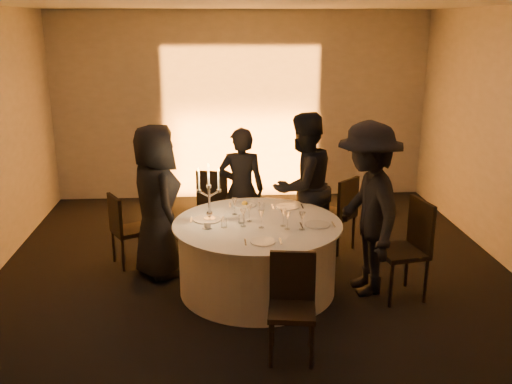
{
  "coord_description": "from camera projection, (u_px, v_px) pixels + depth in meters",
  "views": [
    {
      "loc": [
        -0.42,
        -5.67,
        2.82
      ],
      "look_at": [
        0.0,
        0.2,
        1.05
      ],
      "focal_mm": 40.0,
      "sensor_mm": 36.0,
      "label": 1
    }
  ],
  "objects": [
    {
      "name": "floor",
      "position": [
        257.0,
        289.0,
        6.26
      ],
      "size": [
        7.0,
        7.0,
        0.0
      ],
      "primitive_type": "plane",
      "color": "black",
      "rests_on": "ground"
    },
    {
      "name": "ceiling",
      "position": [
        258.0,
        1.0,
        5.4
      ],
      "size": [
        7.0,
        7.0,
        0.0
      ],
      "primitive_type": "plane",
      "rotation": [
        3.14,
        0.0,
        0.0
      ],
      "color": "silver",
      "rests_on": "wall_back"
    },
    {
      "name": "wall_back",
      "position": [
        241.0,
        107.0,
        9.17
      ],
      "size": [
        7.0,
        0.0,
        7.0
      ],
      "primitive_type": "plane",
      "rotation": [
        1.57,
        0.0,
        0.0
      ],
      "color": "#ADA9A0",
      "rests_on": "floor"
    },
    {
      "name": "wall_front",
      "position": [
        317.0,
        336.0,
        2.48
      ],
      "size": [
        7.0,
        0.0,
        7.0
      ],
      "primitive_type": "plane",
      "rotation": [
        -1.57,
        0.0,
        0.0
      ],
      "color": "#ADA9A0",
      "rests_on": "floor"
    },
    {
      "name": "uplighter_fixture",
      "position": [
        243.0,
        198.0,
        9.3
      ],
      "size": [
        0.25,
        0.12,
        0.1
      ],
      "primitive_type": "cube",
      "color": "black",
      "rests_on": "floor"
    },
    {
      "name": "banquet_table",
      "position": [
        257.0,
        256.0,
        6.15
      ],
      "size": [
        1.8,
        1.8,
        0.77
      ],
      "color": "black",
      "rests_on": "floor"
    },
    {
      "name": "chair_left",
      "position": [
        124.0,
        226.0,
        6.74
      ],
      "size": [
        0.52,
        0.52,
        0.88
      ],
      "rotation": [
        0.0,
        0.0,
        2.07
      ],
      "color": "black",
      "rests_on": "floor"
    },
    {
      "name": "chair_back_left",
      "position": [
        214.0,
        199.0,
        7.62
      ],
      "size": [
        0.51,
        0.51,
        0.95
      ],
      "rotation": [
        0.0,
        0.0,
        2.89
      ],
      "color": "black",
      "rests_on": "floor"
    },
    {
      "name": "chair_back_right",
      "position": [
        340.0,
        210.0,
        7.15
      ],
      "size": [
        0.6,
        0.6,
        0.97
      ],
      "rotation": [
        0.0,
        0.0,
        -2.36
      ],
      "color": "black",
      "rests_on": "floor"
    },
    {
      "name": "chair_right",
      "position": [
        409.0,
        243.0,
        5.94
      ],
      "size": [
        0.54,
        0.54,
        1.06
      ],
      "rotation": [
        0.0,
        0.0,
        -1.38
      ],
      "color": "black",
      "rests_on": "floor"
    },
    {
      "name": "chair_front",
      "position": [
        292.0,
        299.0,
        4.92
      ],
      "size": [
        0.45,
        0.46,
        0.91
      ],
      "rotation": [
        0.0,
        0.0,
        -0.15
      ],
      "color": "black",
      "rests_on": "floor"
    },
    {
      "name": "guest_left",
      "position": [
        156.0,
        202.0,
        6.4
      ],
      "size": [
        0.86,
        1.01,
        1.75
      ],
      "primitive_type": "imported",
      "rotation": [
        0.0,
        0.0,
        1.99
      ],
      "color": "black",
      "rests_on": "floor"
    },
    {
      "name": "guest_back_left",
      "position": [
        241.0,
        190.0,
        7.15
      ],
      "size": [
        0.61,
        0.43,
        1.58
      ],
      "primitive_type": "imported",
      "rotation": [
        0.0,
        0.0,
        3.05
      ],
      "color": "black",
      "rests_on": "floor"
    },
    {
      "name": "guest_back_right",
      "position": [
        303.0,
        187.0,
        6.87
      ],
      "size": [
        1.11,
        1.07,
        1.81
      ],
      "primitive_type": "imported",
      "rotation": [
        0.0,
        0.0,
        -2.52
      ],
      "color": "black",
      "rests_on": "floor"
    },
    {
      "name": "guest_right",
      "position": [
        367.0,
        209.0,
        5.97
      ],
      "size": [
        0.8,
        1.26,
        1.86
      ],
      "primitive_type": "imported",
      "rotation": [
        0.0,
        0.0,
        -1.48
      ],
      "color": "black",
      "rests_on": "floor"
    },
    {
      "name": "plate_left",
      "position": [
        207.0,
        220.0,
        6.11
      ],
      "size": [
        0.36,
        0.3,
        0.01
      ],
      "color": "white",
      "rests_on": "banquet_table"
    },
    {
      "name": "plate_back_left",
      "position": [
        245.0,
        204.0,
        6.6
      ],
      "size": [
        0.35,
        0.27,
        0.08
      ],
      "color": "white",
      "rests_on": "banquet_table"
    },
    {
      "name": "plate_back_right",
      "position": [
        287.0,
        206.0,
        6.54
      ],
      "size": [
        0.35,
        0.27,
        0.01
      ],
      "color": "white",
      "rests_on": "banquet_table"
    },
    {
      "name": "plate_right",
      "position": [
        317.0,
        225.0,
        5.96
      ],
      "size": [
        0.36,
        0.27,
        0.01
      ],
      "color": "white",
      "rests_on": "banquet_table"
    },
    {
      "name": "plate_front",
      "position": [
        263.0,
        242.0,
        5.5
      ],
      "size": [
        0.36,
        0.24,
        0.01
      ],
      "color": "white",
      "rests_on": "banquet_table"
    },
    {
      "name": "coffee_cup",
      "position": [
        207.0,
        225.0,
        5.88
      ],
      "size": [
        0.11,
        0.11,
        0.07
      ],
      "color": "white",
      "rests_on": "banquet_table"
    },
    {
      "name": "candelabra",
      "position": [
        209.0,
        200.0,
        6.07
      ],
      "size": [
        0.26,
        0.13,
        0.63
      ],
      "color": "silver",
      "rests_on": "banquet_table"
    },
    {
      "name": "wine_glass_a",
      "position": [
        235.0,
        203.0,
        6.26
      ],
      "size": [
        0.07,
        0.07,
        0.19
      ],
      "color": "silver",
      "rests_on": "banquet_table"
    },
    {
      "name": "wine_glass_b",
      "position": [
        283.0,
        214.0,
        5.9
      ],
      "size": [
        0.07,
        0.07,
        0.19
      ],
      "color": "silver",
      "rests_on": "banquet_table"
    },
    {
      "name": "wine_glass_c",
      "position": [
        288.0,
        216.0,
        5.81
      ],
      "size": [
        0.07,
        0.07,
        0.19
      ],
      "color": "silver",
      "rests_on": "banquet_table"
    },
    {
      "name": "wine_glass_d",
      "position": [
        243.0,
        214.0,
        5.89
      ],
      "size": [
        0.07,
        0.07,
        0.19
      ],
      "color": "silver",
      "rests_on": "banquet_table"
    },
    {
      "name": "wine_glass_e",
      "position": [
        261.0,
        215.0,
        5.85
      ],
      "size": [
        0.07,
        0.07,
        0.19
      ],
      "color": "silver",
      "rests_on": "banquet_table"
    },
    {
      "name": "wine_glass_f",
      "position": [
        302.0,
        217.0,
        5.8
      ],
      "size": [
        0.07,
        0.07,
        0.19
      ],
      "color": "silver",
      "rests_on": "banquet_table"
    },
    {
      "name": "wine_glass_g",
      "position": [
        249.0,
        209.0,
        6.03
      ],
      "size": [
        0.07,
        0.07,
        0.19
      ],
      "color": "silver",
      "rests_on": "banquet_table"
    },
    {
      "name": "tumbler_a",
      "position": [
        262.0,
        207.0,
        6.4
      ],
      "size": [
        0.07,
        0.07,
        0.09
      ],
      "primitive_type": "cylinder",
      "color": "silver",
      "rests_on": "banquet_table"
    },
    {
      "name": "tumbler_b",
      "position": [
        242.0,
        219.0,
        6.01
      ],
      "size": [
        0.07,
        0.07,
        0.09
      ],
      "primitive_type": "cylinder",
      "color": "silver",
      "rests_on": "banquet_table"
    },
    {
      "name": "tumbler_c",
      "position": [
        224.0,
        223.0,
        5.89
      ],
      "size": [
        0.07,
        0.07,
        0.09
      ],
      "primitive_type": "cylinder",
      "color": "silver",
      "rests_on": "banquet_table"
    }
  ]
}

